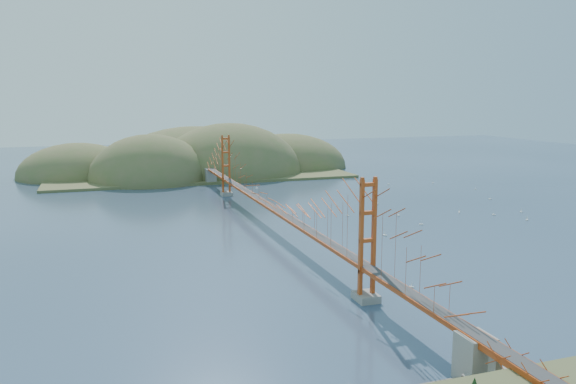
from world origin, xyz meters
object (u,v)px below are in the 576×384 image
object	(u,v)px
fort	(497,384)
bridge	(271,181)
sailboat_0	(374,227)
sailboat_1	(421,224)

from	to	relation	value
fort	bridge	bearing A→B (deg)	90.48
bridge	sailboat_0	distance (m)	16.50
fort	sailboat_0	xyz separation A→B (m)	(14.10, 44.11, -0.52)
fort	sailboat_1	xyz separation A→B (m)	(21.68, 43.72, -0.51)
sailboat_1	bridge	bearing A→B (deg)	169.08
sailboat_0	sailboat_1	world-z (taller)	sailboat_1
fort	sailboat_0	bearing A→B (deg)	72.28
bridge	sailboat_0	xyz separation A→B (m)	(14.50, -3.87, -6.87)
bridge	fort	xyz separation A→B (m)	(0.40, -47.98, -6.34)
bridge	fort	bearing A→B (deg)	-89.52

